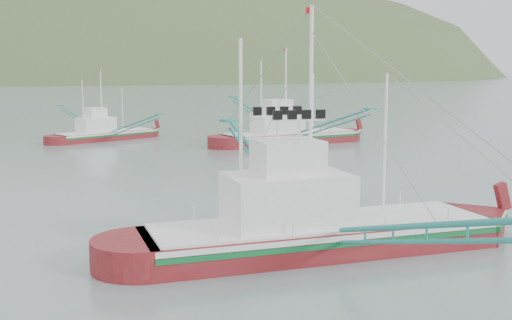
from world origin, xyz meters
TOP-DOWN VIEW (x-y plane):
  - ground at (0.00, 0.00)m, footprint 1200.00×1200.00m
  - main_boat at (-1.72, -1.35)m, footprint 16.70×28.60m
  - bg_boat_right at (22.65, 32.63)m, footprint 15.72×27.76m
  - bg_boat_far at (7.44, 47.72)m, footprint 12.22×21.31m
  - headland_right at (240.00, 430.00)m, footprint 684.00×432.00m

SIDE VIEW (x-z plane):
  - ground at x=0.00m, z-range 0.00..0.00m
  - headland_right at x=240.00m, z-range -153.00..153.00m
  - bg_boat_far at x=7.44m, z-range -2.91..5.79m
  - bg_boat_right at x=22.65m, z-range -4.00..7.27m
  - main_boat at x=-1.72m, z-range -3.66..8.18m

